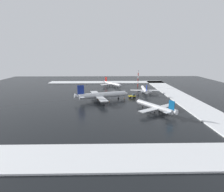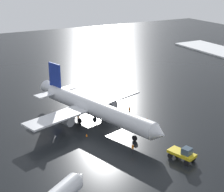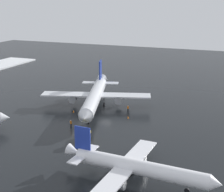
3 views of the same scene
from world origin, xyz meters
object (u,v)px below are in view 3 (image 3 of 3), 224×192
at_px(airplane_distant_tail, 95,96).
at_px(traffic_cone_mid_line, 74,111).
at_px(ground_crew_beside_wing, 128,108).
at_px(traffic_cone_near_nose, 128,117).
at_px(pushback_tug, 84,136).
at_px(ground_crew_near_tug, 90,102).
at_px(ground_crew_by_nose_gear, 71,123).
at_px(airplane_parked_starboard, 136,167).

distance_m(airplane_distant_tail, traffic_cone_mid_line, 6.86).
bearing_deg(airplane_distant_tail, ground_crew_beside_wing, 76.83).
bearing_deg(traffic_cone_mid_line, traffic_cone_near_nose, 3.25).
relative_size(airplane_distant_tail, pushback_tug, 6.77).
height_order(pushback_tug, ground_crew_near_tug, pushback_tug).
distance_m(ground_crew_by_nose_gear, ground_crew_beside_wing, 17.06).
relative_size(pushback_tug, ground_crew_by_nose_gear, 2.95).
relative_size(pushback_tug, traffic_cone_near_nose, 9.18).
height_order(airplane_parked_starboard, traffic_cone_mid_line, airplane_parked_starboard).
bearing_deg(airplane_parked_starboard, ground_crew_beside_wing, 114.42).
xyz_separation_m(ground_crew_by_nose_gear, ground_crew_beside_wing, (8.24, 14.94, 0.00)).
xyz_separation_m(airplane_distant_tail, airplane_parked_starboard, (21.29, -31.25, -0.92)).
xyz_separation_m(ground_crew_by_nose_gear, traffic_cone_mid_line, (-4.47, 9.58, -0.70)).
xyz_separation_m(airplane_parked_starboard, ground_crew_beside_wing, (-12.41, 31.88, -1.54)).
bearing_deg(traffic_cone_mid_line, airplane_parked_starboard, -46.56).
distance_m(traffic_cone_near_nose, traffic_cone_mid_line, 14.35).
bearing_deg(traffic_cone_mid_line, ground_crew_near_tug, 80.14).
bearing_deg(airplane_distant_tail, traffic_cone_near_nose, 52.31).
xyz_separation_m(airplane_distant_tail, ground_crew_beside_wing, (8.88, 0.63, -2.46)).
bearing_deg(pushback_tug, ground_crew_beside_wing, 156.92).
relative_size(ground_crew_by_nose_gear, ground_crew_beside_wing, 1.00).
relative_size(airplane_parked_starboard, traffic_cone_mid_line, 46.58).
distance_m(ground_crew_near_tug, ground_crew_beside_wing, 11.61).
distance_m(airplane_parked_starboard, ground_crew_beside_wing, 34.25).
bearing_deg(ground_crew_beside_wing, airplane_distant_tail, 82.31).
distance_m(pushback_tug, ground_crew_by_nose_gear, 8.59).
height_order(ground_crew_near_tug, traffic_cone_near_nose, ground_crew_near_tug).
bearing_deg(airplane_parked_starboard, pushback_tug, 146.04).
relative_size(airplane_distant_tail, ground_crew_by_nose_gear, 19.99).
relative_size(ground_crew_near_tug, traffic_cone_near_nose, 3.11).
distance_m(ground_crew_near_tug, traffic_cone_near_nose, 14.50).
bearing_deg(airplane_parked_starboard, ground_crew_near_tug, 128.72).
bearing_deg(ground_crew_by_nose_gear, ground_crew_near_tug, 143.12).
height_order(traffic_cone_near_nose, traffic_cone_mid_line, same).
bearing_deg(ground_crew_by_nose_gear, pushback_tug, -2.23).
relative_size(airplane_parked_starboard, ground_crew_by_nose_gear, 14.98).
distance_m(airplane_distant_tail, pushback_tug, 21.50).
bearing_deg(ground_crew_by_nose_gear, airplane_distant_tail, 134.49).
xyz_separation_m(airplane_distant_tail, traffic_cone_mid_line, (-3.83, -4.73, -3.16)).
height_order(pushback_tug, ground_crew_by_nose_gear, pushback_tug).
xyz_separation_m(airplane_parked_starboard, ground_crew_by_nose_gear, (-20.64, 16.94, -1.54)).
height_order(ground_crew_by_nose_gear, traffic_cone_mid_line, ground_crew_by_nose_gear).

